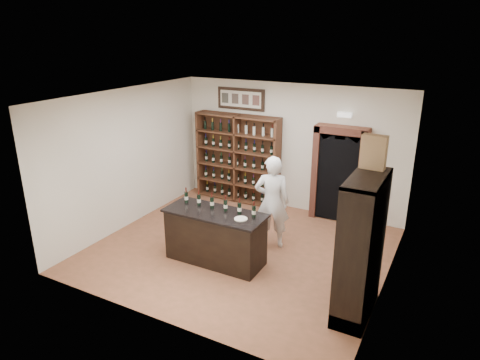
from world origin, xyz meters
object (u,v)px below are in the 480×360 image
(shopkeeper, at_px, (272,202))
(counter_bottle_0, at_px, (186,197))
(side_cabinet, at_px, (361,269))
(wine_shelf, at_px, (238,158))
(tasting_counter, at_px, (215,237))
(wine_crate, at_px, (374,152))

(shopkeeper, bearing_deg, counter_bottle_0, 11.80)
(side_cabinet, xyz_separation_m, shopkeeper, (-2.06, 1.35, 0.19))
(wine_shelf, height_order, shopkeeper, wine_shelf)
(counter_bottle_0, xyz_separation_m, side_cabinet, (3.44, -0.44, -0.35))
(tasting_counter, height_order, shopkeeper, shopkeeper)
(tasting_counter, relative_size, wine_crate, 3.71)
(tasting_counter, relative_size, counter_bottle_0, 6.27)
(shopkeeper, distance_m, wine_crate, 2.68)
(tasting_counter, distance_m, side_cabinet, 2.75)
(shopkeeper, bearing_deg, wine_crate, 132.71)
(tasting_counter, bearing_deg, wine_shelf, 110.56)
(wine_shelf, bearing_deg, wine_crate, -37.04)
(counter_bottle_0, bearing_deg, tasting_counter, -10.91)
(shopkeeper, bearing_deg, wine_shelf, -68.50)
(counter_bottle_0, relative_size, shopkeeper, 0.16)
(tasting_counter, height_order, counter_bottle_0, counter_bottle_0)
(counter_bottle_0, bearing_deg, shopkeeper, 33.48)
(side_cabinet, bearing_deg, wine_crate, 99.86)
(wine_shelf, xyz_separation_m, side_cabinet, (3.82, -3.23, -0.35))
(counter_bottle_0, relative_size, side_cabinet, 0.14)
(tasting_counter, bearing_deg, shopkeeper, 57.81)
(side_cabinet, xyz_separation_m, wine_crate, (-0.07, 0.40, 1.70))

